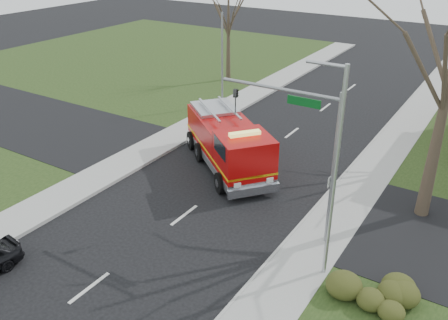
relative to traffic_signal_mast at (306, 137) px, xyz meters
The scene contains 9 objects.
ground 7.18m from the traffic_signal_mast, 163.94° to the right, with size 120.00×120.00×0.00m, color black.
sidewalk_right 4.97m from the traffic_signal_mast, 56.58° to the right, with size 2.40×80.00×0.15m, color gray.
sidewalk_left 12.41m from the traffic_signal_mast, behind, with size 2.40×80.00×0.15m, color gray.
hedge_corner 6.14m from the traffic_signal_mast, 33.41° to the right, with size 2.80×2.00×0.90m, color #2E3714.
bare_tree_left 23.97m from the traffic_signal_mast, 129.43° to the left, with size 4.50×4.50×9.00m.
traffic_signal_mast is the anchor object (origin of this frame).
streetlight_pole 2.78m from the traffic_signal_mast, 46.02° to the right, with size 1.48×0.16×8.40m.
utility_pole_far 17.38m from the traffic_signal_mast, 133.85° to the left, with size 0.14×0.14×7.00m, color gray.
fire_engine 7.95m from the traffic_signal_mast, 147.32° to the left, with size 7.78×7.04×3.17m.
Camera 1 is at (11.82, -15.09, 12.23)m, focal length 38.00 mm.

